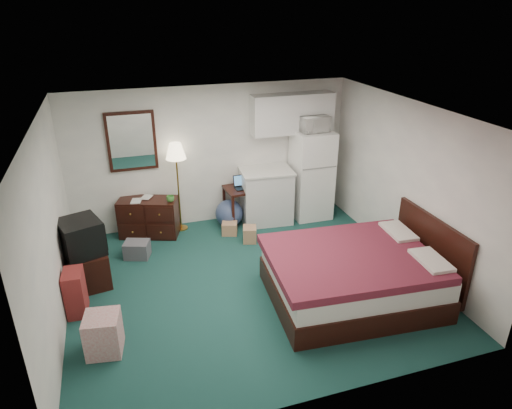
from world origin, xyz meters
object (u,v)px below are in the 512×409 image
object	(u,v)px
dresser	(149,217)
floor_lamp	(178,188)
kitchen_counter	(266,196)
bed	(352,277)
fridge	(311,174)
desk	(241,206)
suitcase	(75,293)
tv_stand	(89,269)

from	to	relation	value
dresser	floor_lamp	size ratio (longest dim) A/B	0.62
kitchen_counter	bed	size ratio (longest dim) A/B	0.45
kitchen_counter	fridge	distance (m)	0.94
desk	suitcase	distance (m)	3.38
floor_lamp	suitcase	bearing A→B (deg)	-130.09
bed	fridge	bearing A→B (deg)	82.53
kitchen_counter	bed	distance (m)	2.72
bed	tv_stand	xyz separation A→B (m)	(-3.44, 1.45, -0.09)
dresser	kitchen_counter	world-z (taller)	kitchen_counter
dresser	fridge	xyz separation A→B (m)	(3.01, -0.10, 0.49)
dresser	bed	bearing A→B (deg)	-29.24
floor_lamp	tv_stand	bearing A→B (deg)	-138.15
suitcase	desk	bearing A→B (deg)	37.70
floor_lamp	tv_stand	distance (m)	2.14
desk	dresser	bearing A→B (deg)	173.83
floor_lamp	bed	xyz separation A→B (m)	(1.90, -2.83, -0.45)
kitchen_counter	suitcase	xyz separation A→B (m)	(-3.27, -1.87, -0.18)
desk	fridge	bearing A→B (deg)	-6.57
desk	tv_stand	xyz separation A→B (m)	(-2.65, -1.26, -0.09)
dresser	bed	distance (m)	3.69
fridge	suitcase	distance (m)	4.57
dresser	kitchen_counter	bearing A→B (deg)	17.31
fridge	bed	distance (m)	2.76
desk	bed	world-z (taller)	desk
dresser	floor_lamp	world-z (taller)	floor_lamp
kitchen_counter	suitcase	world-z (taller)	kitchen_counter
dresser	tv_stand	distance (m)	1.65
floor_lamp	desk	distance (m)	1.20
kitchen_counter	floor_lamp	bearing A→B (deg)	179.71
floor_lamp	tv_stand	xyz separation A→B (m)	(-1.54, -1.38, -0.54)
fridge	bed	bearing A→B (deg)	-101.01
floor_lamp	tv_stand	size ratio (longest dim) A/B	2.80
kitchen_counter	tv_stand	xyz separation A→B (m)	(-3.12, -1.24, -0.23)
fridge	suitcase	size ratio (longest dim) A/B	2.66
bed	suitcase	world-z (taller)	bed
fridge	kitchen_counter	bearing A→B (deg)	178.87
floor_lamp	fridge	xyz separation A→B (m)	(2.45, -0.17, 0.03)
desk	fridge	world-z (taller)	fridge
floor_lamp	kitchen_counter	world-z (taller)	floor_lamp
desk	tv_stand	world-z (taller)	desk
bed	desk	bearing A→B (deg)	110.65
kitchen_counter	suitcase	size ratio (longest dim) A/B	1.57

